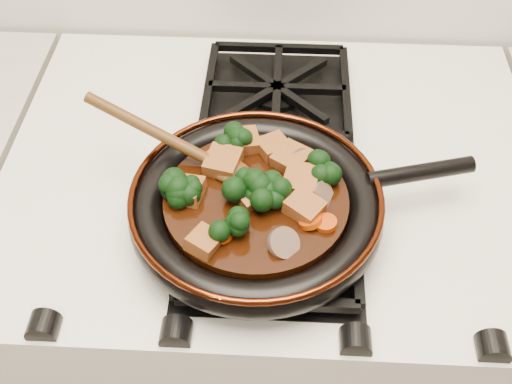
{
  "coord_description": "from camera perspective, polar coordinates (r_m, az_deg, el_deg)",
  "views": [
    {
      "loc": [
        0.01,
        1.05,
        1.54
      ],
      "look_at": [
        -0.02,
        1.57,
        0.97
      ],
      "focal_mm": 45.0,
      "sensor_mm": 36.0,
      "label": 1
    }
  ],
  "objects": [
    {
      "name": "stove",
      "position": [
        1.27,
        1.16,
        -11.95
      ],
      "size": [
        0.76,
        0.6,
        0.9
      ],
      "primitive_type": "cube",
      "color": "silver",
      "rests_on": "ground"
    },
    {
      "name": "burner_grate_front",
      "position": [
        0.8,
        1.27,
        -3.78
      ],
      "size": [
        0.23,
        0.23,
        0.03
      ],
      "primitive_type": null,
      "color": "black",
      "rests_on": "stove"
    },
    {
      "name": "burner_grate_back",
      "position": [
        1.0,
        1.87,
        8.84
      ],
      "size": [
        0.23,
        0.23,
        0.03
      ],
      "primitive_type": null,
      "color": "black",
      "rests_on": "stove"
    },
    {
      "name": "skillet",
      "position": [
        0.79,
        0.17,
        -1.24
      ],
      "size": [
        0.43,
        0.31,
        0.05
      ],
      "rotation": [
        0.0,
        0.0,
        0.26
      ],
      "color": "black",
      "rests_on": "burner_grate_front"
    },
    {
      "name": "braising_sauce",
      "position": [
        0.79,
        -0.0,
        -1.03
      ],
      "size": [
        0.23,
        0.23,
        0.02
      ],
      "primitive_type": "cylinder",
      "color": "black",
      "rests_on": "skillet"
    },
    {
      "name": "tofu_cube_0",
      "position": [
        0.83,
        1.55,
        4.0
      ],
      "size": [
        0.05,
        0.05,
        0.02
      ],
      "primitive_type": "cube",
      "rotation": [
        0.01,
        0.03,
        2.12
      ],
      "color": "brown",
      "rests_on": "braising_sauce"
    },
    {
      "name": "tofu_cube_1",
      "position": [
        0.82,
        3.23,
        2.87
      ],
      "size": [
        0.06,
        0.06,
        0.03
      ],
      "primitive_type": "cube",
      "rotation": [
        -0.04,
        -0.08,
        0.95
      ],
      "color": "brown",
      "rests_on": "braising_sauce"
    },
    {
      "name": "tofu_cube_2",
      "position": [
        0.84,
        -1.24,
        4.45
      ],
      "size": [
        0.05,
        0.05,
        0.03
      ],
      "primitive_type": "cube",
      "rotation": [
        0.06,
        0.1,
        0.28
      ],
      "color": "brown",
      "rests_on": "braising_sauce"
    },
    {
      "name": "tofu_cube_3",
      "position": [
        0.78,
        -6.08,
        0.1
      ],
      "size": [
        0.04,
        0.05,
        0.02
      ],
      "primitive_type": "cube",
      "rotation": [
        0.05,
        0.07,
        2.93
      ],
      "color": "brown",
      "rests_on": "braising_sauce"
    },
    {
      "name": "tofu_cube_4",
      "position": [
        0.79,
        4.08,
        0.94
      ],
      "size": [
        0.05,
        0.05,
        0.03
      ],
      "primitive_type": "cube",
      "rotation": [
        -0.09,
        0.07,
        2.91
      ],
      "color": "brown",
      "rests_on": "braising_sauce"
    },
    {
      "name": "tofu_cube_5",
      "position": [
        0.77,
        -0.39,
        -0.15
      ],
      "size": [
        0.05,
        0.06,
        0.03
      ],
      "primitive_type": "cube",
      "rotation": [
        0.08,
        -0.07,
        0.63
      ],
      "color": "brown",
      "rests_on": "braising_sauce"
    },
    {
      "name": "tofu_cube_6",
      "position": [
        0.73,
        -4.62,
        -4.46
      ],
      "size": [
        0.05,
        0.05,
        0.03
      ],
      "primitive_type": "cube",
      "rotation": [
        0.11,
        0.12,
        1.08
      ],
      "color": "brown",
      "rests_on": "braising_sauce"
    },
    {
      "name": "tofu_cube_7",
      "position": [
        0.81,
        -2.93,
        2.57
      ],
      "size": [
        0.05,
        0.05,
        0.03
      ],
      "primitive_type": "cube",
      "rotation": [
        -0.01,
        -0.07,
        1.33
      ],
      "color": "brown",
      "rests_on": "braising_sauce"
    },
    {
      "name": "tofu_cube_8",
      "position": [
        0.76,
        4.31,
        -1.41
      ],
      "size": [
        0.06,
        0.05,
        0.03
      ],
      "primitive_type": "cube",
      "rotation": [
        -0.02,
        -0.1,
        2.52
      ],
      "color": "brown",
      "rests_on": "braising_sauce"
    },
    {
      "name": "broccoli_floret_0",
      "position": [
        0.77,
        -0.93,
        0.09
      ],
      "size": [
        0.08,
        0.07,
        0.08
      ],
      "primitive_type": null,
      "rotation": [
        -0.19,
        -0.15,
        1.71
      ],
      "color": "black",
      "rests_on": "braising_sauce"
    },
    {
      "name": "broccoli_floret_1",
      "position": [
        0.74,
        -2.27,
        -3.0
      ],
      "size": [
        0.08,
        0.08,
        0.06
      ],
      "primitive_type": null,
      "rotation": [
        0.01,
        0.06,
        2.16
      ],
      "color": "black",
      "rests_on": "braising_sauce"
    },
    {
      "name": "broccoli_floret_2",
      "position": [
        0.8,
        5.95,
        1.77
      ],
      "size": [
        0.08,
        0.08,
        0.06
      ],
      "primitive_type": null,
      "rotation": [
        0.0,
        0.13,
        1.02
      ],
      "color": "black",
      "rests_on": "braising_sauce"
    },
    {
      "name": "broccoli_floret_3",
      "position": [
        0.78,
        -6.15,
        -0.28
      ],
      "size": [
        0.08,
        0.09,
        0.07
      ],
      "primitive_type": null,
      "rotation": [
        0.22,
        -0.13,
        0.41
      ],
      "color": "black",
      "rests_on": "braising_sauce"
    },
    {
      "name": "broccoli_floret_4",
      "position": [
        0.77,
        1.41,
        -0.16
      ],
      "size": [
        0.09,
        0.08,
        0.07
      ],
      "primitive_type": null,
      "rotation": [
        0.12,
        -0.06,
        2.44
      ],
      "color": "black",
      "rests_on": "braising_sauce"
    },
    {
      "name": "broccoli_floret_5",
      "position": [
        0.78,
        -6.72,
        0.02
      ],
      "size": [
        0.07,
        0.08,
        0.07
      ],
      "primitive_type": null,
      "rotation": [
        0.22,
        -0.17,
        0.12
      ],
      "color": "black",
      "rests_on": "braising_sauce"
    },
    {
      "name": "broccoli_floret_6",
      "position": [
        0.83,
        -2.02,
        4.56
      ],
      "size": [
        0.09,
        0.08,
        0.07
      ],
      "primitive_type": null,
      "rotation": [
        0.24,
        -0.04,
        2.01
      ],
      "color": "black",
      "rests_on": "braising_sauce"
    },
    {
      "name": "broccoli_floret_7",
      "position": [
        0.77,
        0.38,
        -0.47
      ],
      "size": [
        0.07,
        0.07,
        0.06
      ],
      "primitive_type": null,
      "rotation": [
        0.12,
        -0.04,
        1.34
      ],
      "color": "black",
      "rests_on": "braising_sauce"
    },
    {
      "name": "carrot_coin_0",
      "position": [
        0.75,
        6.23,
        -2.75
      ],
      "size": [
        0.03,
        0.03,
        0.01
      ],
      "primitive_type": "cylinder",
      "rotation": [
        0.01,
        -0.09,
        0.0
      ],
      "color": "#B03504",
      "rests_on": "braising_sauce"
    },
    {
      "name": "carrot_coin_1",
      "position": [
        0.74,
        -3.21,
        -3.75
      ],
      "size": [
        0.03,
        0.03,
        0.01
      ],
      "primitive_type": "cylinder",
      "rotation": [
        -0.18,
        -0.04,
        0.0
      ],
      "color": "#B03504",
      "rests_on": "braising_sauce"
    },
    {
      "name": "carrot_coin_2",
      "position": [
        0.82,
        -3.68,
        3.07
      ],
      "size": [
        0.03,
        0.03,
        0.01
      ],
      "primitive_type": "cylinder",
      "rotation": [
        -0.13,
        0.01,
        0.0
      ],
      "color": "#B03504",
      "rests_on": "braising_sauce"
    },
    {
      "name": "carrot_coin_3",
      "position": [
        0.81,
        -2.37,
        2.32
      ],
      "size": [
        0.03,
        0.03,
        0.01
      ],
      "primitive_type": "cylinder",
      "rotation": [
        0.02,
        -0.19,
        0.0
      ],
      "color": "#B03504",
      "rests_on": "braising_sauce"
    },
    {
      "name": "carrot_coin_4",
      "position": [
        0.75,
        4.87,
        -2.6
      ],
      "size": [
        0.03,
        0.03,
        0.02
      ],
      "primitive_type": "cylinder",
      "rotation": [
        -0.26,
        -0.33,
        0.0
      ],
      "color": "#B03504",
      "rests_on": "braising_sauce"
    },
    {
      "name": "mushroom_slice_0",
      "position": [
        0.78,
        5.98,
        -0.23
      ],
      "size": [
        0.04,
        0.04,
        0.03
      ],
      "primitive_type": "cylinder",
      "rotation": [
        0.88,
        0.0,
        1.23
      ],
      "color": "brown",
      "rests_on": "braising_sauce"
    },
    {
      "name": "mushroom_slice_1",
      "position": [
        0.82,
        4.08,
        2.75
      ],
      "size": [
        0.04,
        0.04,
        0.03
      ],
      "primitive_type": "cylinder",
      "rotation": [
        0.96,
        0.0,
        0.44
      ],
      "color": "brown",
      "rests_on": "braising_sauce"
    },
    {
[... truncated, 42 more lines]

